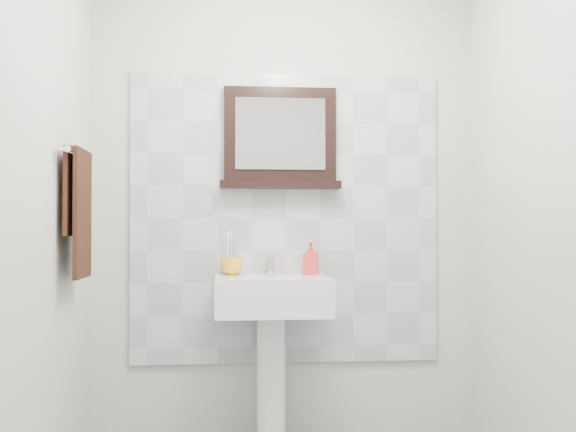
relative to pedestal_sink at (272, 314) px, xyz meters
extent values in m
cube|color=beige|center=(0.09, 0.23, 0.57)|extent=(2.00, 0.01, 2.50)
cube|color=beige|center=(0.09, -1.97, 0.57)|extent=(2.00, 0.01, 2.50)
cube|color=beige|center=(-0.91, -0.87, 0.57)|extent=(0.01, 2.20, 2.50)
cube|color=#ACB6BA|center=(0.09, 0.21, 0.47)|extent=(1.60, 0.02, 1.50)
cylinder|color=white|center=(0.00, 0.05, -0.34)|extent=(0.14, 0.14, 0.68)
cube|color=white|center=(0.00, -0.01, 0.09)|extent=(0.55, 0.44, 0.18)
cylinder|color=silver|center=(0.00, -0.03, 0.17)|extent=(0.32, 0.32, 0.02)
cylinder|color=#4C4C4F|center=(0.00, -0.03, 0.18)|extent=(0.04, 0.04, 0.00)
cylinder|color=silver|center=(0.00, 0.14, 0.23)|extent=(0.04, 0.04, 0.09)
cylinder|color=silver|center=(0.00, 0.09, 0.25)|extent=(0.02, 0.10, 0.02)
cube|color=silver|center=(0.00, 0.15, 0.28)|extent=(0.02, 0.07, 0.01)
imported|color=gold|center=(-0.19, 0.15, 0.23)|extent=(0.12, 0.12, 0.09)
cylinder|color=white|center=(-0.21, 0.14, 0.29)|extent=(0.01, 0.01, 0.19)
cube|color=white|center=(-0.21, 0.14, 0.39)|extent=(0.01, 0.01, 0.03)
cylinder|color=#549BC1|center=(-0.18, 0.14, 0.29)|extent=(0.01, 0.01, 0.19)
cube|color=#549BC1|center=(-0.18, 0.14, 0.39)|extent=(0.01, 0.01, 0.03)
cylinder|color=white|center=(-0.19, 0.16, 0.29)|extent=(0.01, 0.01, 0.19)
cube|color=white|center=(-0.19, 0.16, 0.39)|extent=(0.01, 0.01, 0.03)
imported|color=red|center=(0.21, 0.14, 0.27)|extent=(0.09, 0.09, 0.17)
cube|color=black|center=(0.06, 0.19, 0.91)|extent=(0.58, 0.06, 0.49)
cube|color=#99999E|center=(0.06, 0.16, 0.91)|extent=(0.46, 0.01, 0.37)
cube|color=black|center=(0.06, 0.17, 0.64)|extent=(0.62, 0.11, 0.04)
cylinder|color=silver|center=(-0.86, -0.33, 0.74)|extent=(0.03, 0.40, 0.03)
cylinder|color=silver|center=(-0.89, -0.52, 0.74)|extent=(0.05, 0.02, 0.02)
cylinder|color=silver|center=(-0.89, -0.14, 0.74)|extent=(0.05, 0.02, 0.02)
cube|color=black|center=(-0.84, -0.33, 0.47)|extent=(0.02, 0.30, 0.52)
cube|color=black|center=(-0.88, -0.33, 0.56)|extent=(0.02, 0.30, 0.34)
cube|color=black|center=(-0.86, -0.33, 0.74)|extent=(0.06, 0.30, 0.03)
camera|label=1|loc=(-0.23, -3.28, 0.42)|focal=42.00mm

